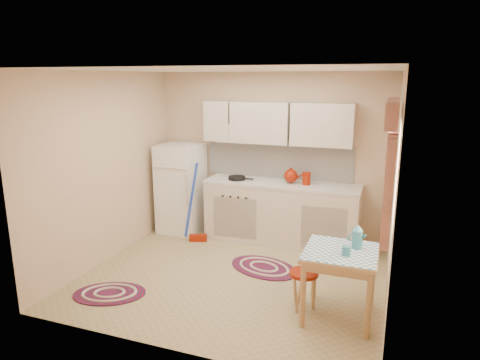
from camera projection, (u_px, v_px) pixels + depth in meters
name	position (u px, v px, depth m)	size (l,w,h in m)	color
room_shell	(253.00, 147.00, 5.15)	(3.64, 3.60, 2.52)	tan
fridge	(181.00, 188.00, 6.78)	(0.65, 0.60, 1.40)	white
broom	(197.00, 203.00, 6.34)	(0.28, 0.12, 1.20)	blue
base_cabinets	(281.00, 214.00, 6.35)	(2.25, 0.60, 0.88)	beige
countertop	(282.00, 184.00, 6.24)	(2.27, 0.62, 0.04)	silver
frying_pan	(237.00, 178.00, 6.42)	(0.26, 0.26, 0.05)	black
red_kettle	(291.00, 176.00, 6.17)	(0.22, 0.20, 0.22)	maroon
red_canister	(306.00, 179.00, 6.10)	(0.12, 0.12, 0.16)	maroon
table	(339.00, 284.00, 4.36)	(0.72, 0.72, 0.72)	tan
stool	(303.00, 290.00, 4.55)	(0.31, 0.31, 0.42)	maroon
coffee_pot	(357.00, 237.00, 4.31)	(0.13, 0.11, 0.26)	teal
mug	(346.00, 251.00, 4.15)	(0.08, 0.08, 0.10)	teal
rug_center	(264.00, 267.00, 5.56)	(0.94, 0.63, 0.02)	maroon
rug_left	(110.00, 294.00, 4.89)	(0.82, 0.55, 0.02)	maroon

